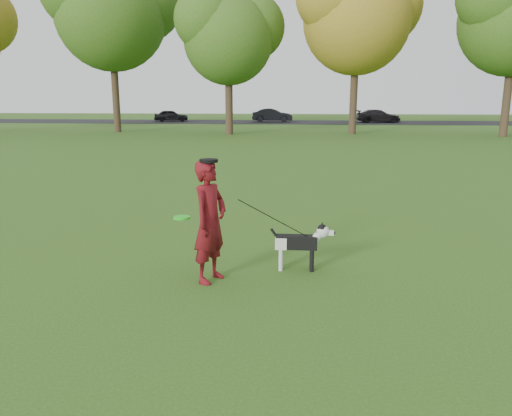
# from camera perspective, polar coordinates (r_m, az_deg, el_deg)

# --- Properties ---
(ground) EXTENTS (120.00, 120.00, 0.00)m
(ground) POSITION_cam_1_polar(r_m,az_deg,el_deg) (7.44, 1.17, -7.27)
(ground) COLOR #285116
(ground) RESTS_ON ground
(road) EXTENTS (120.00, 7.00, 0.02)m
(road) POSITION_cam_1_polar(r_m,az_deg,el_deg) (47.04, 4.27, 9.76)
(road) COLOR black
(road) RESTS_ON ground
(man) EXTENTS (0.62, 0.73, 1.71)m
(man) POSITION_cam_1_polar(r_m,az_deg,el_deg) (6.88, -5.28, -1.56)
(man) COLOR #5A0C0F
(man) RESTS_ON ground
(dog) EXTENTS (0.96, 0.19, 0.73)m
(dog) POSITION_cam_1_polar(r_m,az_deg,el_deg) (7.41, 5.23, -3.79)
(dog) COLOR black
(dog) RESTS_ON ground
(car_left) EXTENTS (3.41, 2.02, 1.09)m
(car_left) POSITION_cam_1_polar(r_m,az_deg,el_deg) (48.50, -9.67, 10.36)
(car_left) COLOR black
(car_left) RESTS_ON road
(car_mid) EXTENTS (3.77, 1.45, 1.22)m
(car_mid) POSITION_cam_1_polar(r_m,az_deg,el_deg) (47.07, 1.88, 10.55)
(car_mid) COLOR black
(car_mid) RESTS_ON road
(car_right) EXTENTS (4.10, 1.91, 1.16)m
(car_right) POSITION_cam_1_polar(r_m,az_deg,el_deg) (47.58, 13.80, 10.17)
(car_right) COLOR black
(car_right) RESTS_ON road
(man_held_items) EXTENTS (1.89, 0.75, 1.23)m
(man_held_items) POSITION_cam_1_polar(r_m,az_deg,el_deg) (7.02, 2.25, -1.33)
(man_held_items) COLOR #22E11C
(man_held_items) RESTS_ON ground
(tree_row) EXTENTS (51.74, 8.86, 12.01)m
(tree_row) POSITION_cam_1_polar(r_m,az_deg,el_deg) (33.44, 1.61, 21.22)
(tree_row) COLOR #38281C
(tree_row) RESTS_ON ground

